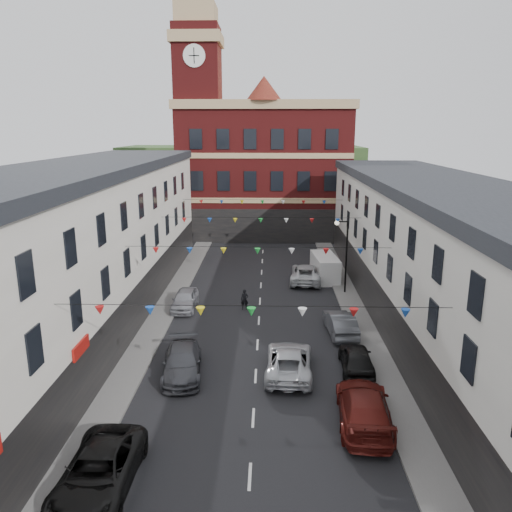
# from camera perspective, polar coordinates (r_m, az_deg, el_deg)

# --- Properties ---
(ground) EXTENTS (160.00, 160.00, 0.00)m
(ground) POSITION_cam_1_polar(r_m,az_deg,el_deg) (27.60, -0.04, -13.56)
(ground) COLOR black
(ground) RESTS_ON ground
(pavement_left) EXTENTS (1.80, 64.00, 0.15)m
(pavement_left) POSITION_cam_1_polar(r_m,az_deg,el_deg) (30.30, -13.35, -11.14)
(pavement_left) COLOR #605E5B
(pavement_left) RESTS_ON ground
(pavement_right) EXTENTS (1.80, 64.00, 0.15)m
(pavement_right) POSITION_cam_1_polar(r_m,az_deg,el_deg) (29.99, 13.64, -11.44)
(pavement_right) COLOR #605E5B
(pavement_right) RESTS_ON ground
(terrace_left) EXTENTS (8.40, 56.00, 10.70)m
(terrace_left) POSITION_cam_1_polar(r_m,az_deg,el_deg) (29.27, -23.73, -1.88)
(terrace_left) COLOR silver
(terrace_left) RESTS_ON ground
(terrace_right) EXTENTS (8.40, 56.00, 9.70)m
(terrace_right) POSITION_cam_1_polar(r_m,az_deg,el_deg) (28.85, 24.15, -3.19)
(terrace_right) COLOR beige
(terrace_right) RESTS_ON ground
(civic_building) EXTENTS (20.60, 13.30, 18.50)m
(civic_building) POSITION_cam_1_polar(r_m,az_deg,el_deg) (62.51, 0.94, 9.97)
(civic_building) COLOR maroon
(civic_building) RESTS_ON ground
(clock_tower) EXTENTS (5.60, 5.60, 30.00)m
(clock_tower) POSITION_cam_1_polar(r_m,az_deg,el_deg) (59.97, -6.55, 16.19)
(clock_tower) COLOR maroon
(clock_tower) RESTS_ON ground
(distant_hill) EXTENTS (40.00, 14.00, 10.00)m
(distant_hill) POSITION_cam_1_polar(r_m,az_deg,el_deg) (86.87, -1.56, 9.12)
(distant_hill) COLOR #294821
(distant_hill) RESTS_ON ground
(street_lamp) EXTENTS (1.10, 0.36, 6.00)m
(street_lamp) POSITION_cam_1_polar(r_m,az_deg,el_deg) (39.86, 9.98, 1.06)
(street_lamp) COLOR black
(street_lamp) RESTS_ON ground
(car_left_c) EXTENTS (2.57, 5.49, 1.52)m
(car_left_c) POSITION_cam_1_polar(r_m,az_deg,el_deg) (20.65, -17.56, -22.48)
(car_left_c) COLOR black
(car_left_c) RESTS_ON ground
(car_left_d) EXTENTS (2.59, 5.17, 1.44)m
(car_left_d) POSITION_cam_1_polar(r_m,az_deg,el_deg) (27.71, -8.45, -11.93)
(car_left_d) COLOR #393B40
(car_left_d) RESTS_ON ground
(car_left_e) EXTENTS (1.73, 4.23, 1.44)m
(car_left_e) POSITION_cam_1_polar(r_m,az_deg,el_deg) (37.21, -8.13, -4.94)
(car_left_e) COLOR #93939B
(car_left_e) RESTS_ON ground
(car_right_c) EXTENTS (2.72, 5.80, 1.64)m
(car_right_c) POSITION_cam_1_polar(r_m,az_deg,el_deg) (23.83, 12.24, -16.53)
(car_right_c) COLOR #5D1712
(car_right_c) RESTS_ON ground
(car_right_d) EXTENTS (1.84, 4.25, 1.43)m
(car_right_d) POSITION_cam_1_polar(r_m,az_deg,el_deg) (28.34, 11.42, -11.46)
(car_right_d) COLOR black
(car_right_d) RESTS_ON ground
(car_right_e) EXTENTS (1.90, 4.58, 1.48)m
(car_right_e) POSITION_cam_1_polar(r_m,az_deg,el_deg) (32.90, 9.62, -7.59)
(car_right_e) COLOR #52555A
(car_right_e) RESTS_ON ground
(car_right_f) EXTENTS (3.09, 5.78, 1.54)m
(car_right_f) POSITION_cam_1_polar(r_m,az_deg,el_deg) (43.43, 5.74, -1.96)
(car_right_f) COLOR silver
(car_right_f) RESTS_ON ground
(moving_car) EXTENTS (2.73, 5.42, 1.47)m
(moving_car) POSITION_cam_1_polar(r_m,az_deg,el_deg) (27.60, 3.80, -11.87)
(moving_car) COLOR silver
(moving_car) RESTS_ON ground
(white_van) EXTENTS (2.28, 4.95, 2.12)m
(white_van) POSITION_cam_1_polar(r_m,az_deg,el_deg) (44.30, 7.87, -1.31)
(white_van) COLOR silver
(white_van) RESTS_ON ground
(pedestrian) EXTENTS (0.56, 0.37, 1.54)m
(pedestrian) POSITION_cam_1_polar(r_m,az_deg,el_deg) (36.64, -1.31, -5.01)
(pedestrian) COLOR black
(pedestrian) RESTS_ON ground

